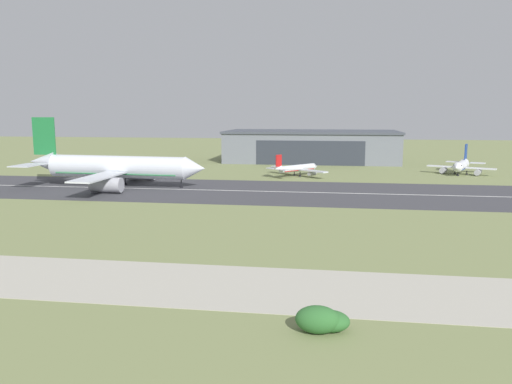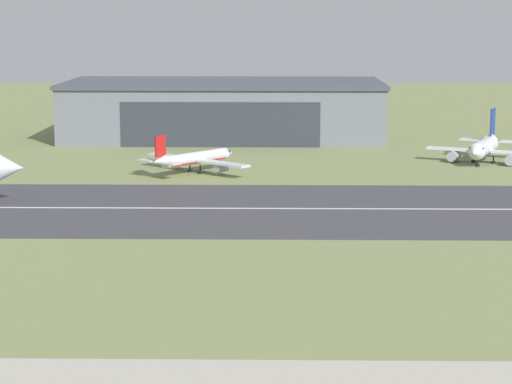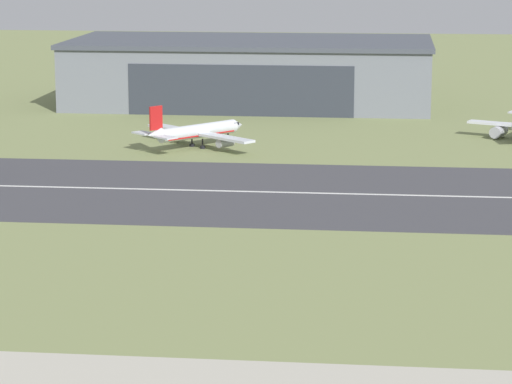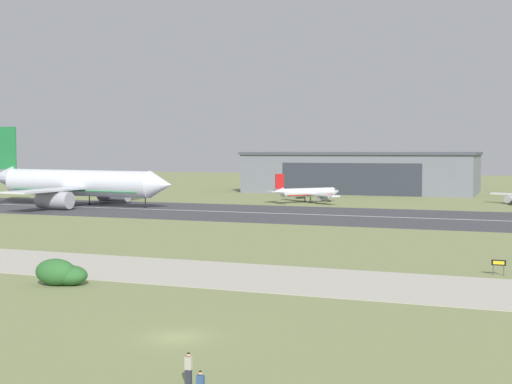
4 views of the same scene
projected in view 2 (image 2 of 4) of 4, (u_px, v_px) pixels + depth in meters
ground_plane at (432, 305)px, 97.98m from camera, size 633.65×633.65×0.00m
runway_strip at (380, 209)px, 145.86m from camera, size 393.65×40.56×0.06m
runway_centreline at (380, 209)px, 145.85m from camera, size 354.29×0.70×0.01m
hangar_building at (224, 109)px, 229.03m from camera, size 72.19×35.14×12.98m
airplane_parked_west at (484, 148)px, 190.55m from camera, size 20.86×19.64×9.87m
airplane_parked_east at (195, 159)px, 178.56m from camera, size 19.91×19.37×7.53m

